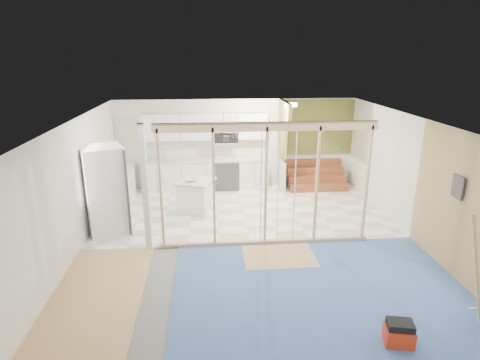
{
  "coord_description": "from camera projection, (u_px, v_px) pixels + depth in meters",
  "views": [
    {
      "loc": [
        -0.88,
        -7.6,
        3.85
      ],
      "look_at": [
        -0.17,
        0.6,
        1.24
      ],
      "focal_mm": 30.0,
      "sensor_mm": 36.0,
      "label": 1
    }
  ],
  "objects": [
    {
      "name": "room",
      "position": [
        251.0,
        186.0,
        8.06
      ],
      "size": [
        7.01,
        8.01,
        2.61
      ],
      "color": "slate",
      "rests_on": "ground"
    },
    {
      "name": "floor_overlays",
      "position": [
        254.0,
        242.0,
        8.51
      ],
      "size": [
        7.0,
        8.0,
        0.03
      ],
      "color": "white",
      "rests_on": "room"
    },
    {
      "name": "stud_frame",
      "position": [
        239.0,
        172.0,
        7.95
      ],
      "size": [
        4.66,
        0.14,
        2.6
      ],
      "color": "tan",
      "rests_on": "room"
    },
    {
      "name": "base_cabinets",
      "position": [
        181.0,
        178.0,
        11.37
      ],
      "size": [
        4.45,
        2.24,
        0.93
      ],
      "color": "white",
      "rests_on": "room"
    },
    {
      "name": "upper_cabinets",
      "position": [
        207.0,
        128.0,
        11.45
      ],
      "size": [
        3.6,
        0.41,
        0.85
      ],
      "color": "white",
      "rests_on": "room"
    },
    {
      "name": "green_partition",
      "position": [
        306.0,
        156.0,
        11.8
      ],
      "size": [
        2.25,
        1.51,
        2.6
      ],
      "color": "olive",
      "rests_on": "room"
    },
    {
      "name": "pot_rack",
      "position": [
        230.0,
        134.0,
        9.62
      ],
      "size": [
        0.52,
        0.52,
        0.72
      ],
      "color": "black",
      "rests_on": "room"
    },
    {
      "name": "sheathing_panel",
      "position": [
        480.0,
        219.0,
        6.44
      ],
      "size": [
        0.02,
        4.0,
        2.6
      ],
      "primitive_type": "cube",
      "color": "tan",
      "rests_on": "room"
    },
    {
      "name": "electrical_panel",
      "position": [
        458.0,
        187.0,
        6.9
      ],
      "size": [
        0.04,
        0.3,
        0.4
      ],
      "primitive_type": "cube",
      "color": "#3C3D42",
      "rests_on": "room"
    },
    {
      "name": "ceiling_light",
      "position": [
        291.0,
        105.0,
        10.64
      ],
      "size": [
        0.32,
        0.32,
        0.08
      ],
      "primitive_type": "cylinder",
      "color": "#FFEABF",
      "rests_on": "room"
    },
    {
      "name": "fridge",
      "position": [
        105.0,
        190.0,
        8.8
      ],
      "size": [
        1.14,
        1.09,
        1.96
      ],
      "rotation": [
        0.0,
        0.0,
        0.42
      ],
      "color": "white",
      "rests_on": "room"
    },
    {
      "name": "island",
      "position": [
        196.0,
        196.0,
        10.11
      ],
      "size": [
        1.09,
        1.09,
        0.82
      ],
      "rotation": [
        0.0,
        0.0,
        -0.38
      ],
      "color": "white",
      "rests_on": "room"
    },
    {
      "name": "bowl",
      "position": [
        192.0,
        180.0,
        9.92
      ],
      "size": [
        0.28,
        0.28,
        0.07
      ],
      "primitive_type": "imported",
      "rotation": [
        0.0,
        0.0,
        0.01
      ],
      "color": "silver",
      "rests_on": "island"
    },
    {
      "name": "soap_bottle_a",
      "position": [
        159.0,
        154.0,
        11.56
      ],
      "size": [
        0.14,
        0.14,
        0.27
      ],
      "primitive_type": "imported",
      "rotation": [
        0.0,
        0.0,
        -0.42
      ],
      "color": "silver",
      "rests_on": "base_cabinets"
    },
    {
      "name": "soap_bottle_b",
      "position": [
        235.0,
        154.0,
        11.77
      ],
      "size": [
        0.08,
        0.08,
        0.17
      ],
      "primitive_type": "imported",
      "rotation": [
        0.0,
        0.0,
        0.09
      ],
      "color": "silver",
      "rests_on": "base_cabinets"
    },
    {
      "name": "toolbox",
      "position": [
        399.0,
        334.0,
        5.49
      ],
      "size": [
        0.44,
        0.36,
        0.37
      ],
      "rotation": [
        0.0,
        0.0,
        -0.21
      ],
      "color": "#B12B10",
      "rests_on": "room"
    }
  ]
}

